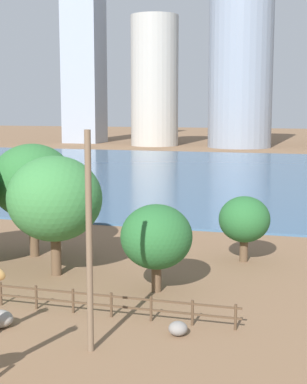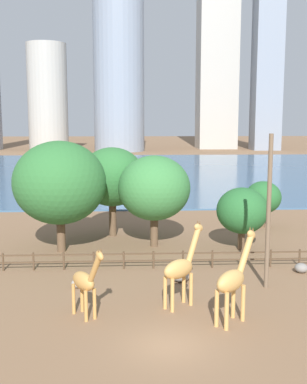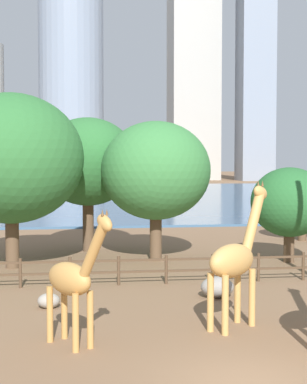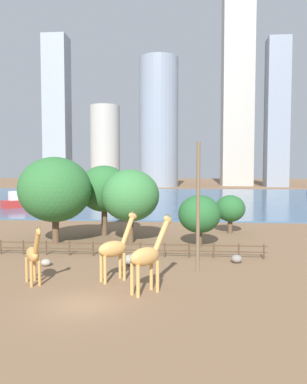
% 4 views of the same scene
% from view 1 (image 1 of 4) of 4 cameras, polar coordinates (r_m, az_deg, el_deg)
% --- Properties ---
extents(ground_plane, '(400.00, 400.00, 0.00)m').
position_cam_1_polar(ground_plane, '(97.41, 6.38, 1.90)').
color(ground_plane, brown).
extents(harbor_water, '(180.00, 86.00, 0.20)m').
position_cam_1_polar(harbor_water, '(94.47, 6.07, 1.77)').
color(harbor_water, '#3D6084').
rests_on(harbor_water, ground).
extents(utility_pole, '(0.28, 0.28, 9.83)m').
position_cam_1_polar(utility_pole, '(25.74, -6.26, -4.96)').
color(utility_pole, brown).
rests_on(utility_pole, ground).
extents(boulder_near_fence, '(1.35, 1.14, 0.85)m').
position_cam_1_polar(boulder_near_fence, '(30.57, -14.68, -11.80)').
color(boulder_near_fence, gray).
rests_on(boulder_near_fence, ground).
extents(boulder_small, '(0.92, 0.91, 0.69)m').
position_cam_1_polar(boulder_small, '(28.68, 2.39, -13.08)').
color(boulder_small, gray).
rests_on(boulder_small, ground).
extents(enclosure_fence, '(26.12, 0.14, 1.30)m').
position_cam_1_polar(enclosure_fence, '(33.58, -14.49, -9.36)').
color(enclosure_fence, '#4C3826').
rests_on(enclosure_fence, ground).
extents(tree_left_large, '(5.98, 5.98, 8.17)m').
position_cam_1_polar(tree_left_large, '(42.89, -11.65, 0.98)').
color(tree_left_large, brown).
rests_on(tree_left_large, ground).
extents(tree_center_broad, '(4.21, 4.21, 5.19)m').
position_cam_1_polar(tree_center_broad, '(34.25, 0.29, -4.38)').
color(tree_center_broad, brown).
rests_on(tree_center_broad, ground).
extents(tree_right_tall, '(6.05, 6.05, 7.73)m').
position_cam_1_polar(tree_right_tall, '(37.80, -9.56, -0.66)').
color(tree_right_tall, brown).
rests_on(tree_right_tall, ground).
extents(tree_right_small, '(3.58, 3.58, 4.62)m').
position_cam_1_polar(tree_right_small, '(41.42, 8.81, -2.67)').
color(tree_right_small, brown).
rests_on(tree_right_small, ground).
extents(skyline_tower_needle, '(13.01, 13.01, 35.05)m').
position_cam_1_polar(skyline_tower_needle, '(163.37, 0.10, 10.68)').
color(skyline_tower_needle, '#ADA89E').
rests_on(skyline_tower_needle, ground).
extents(skyline_tower_glass, '(10.62, 10.16, 67.69)m').
position_cam_1_polar(skyline_tower_glass, '(179.24, -6.82, 15.65)').
color(skyline_tower_glass, '#939EAD').
rests_on(skyline_tower_glass, ground).
extents(skyline_block_left, '(16.70, 16.70, 54.73)m').
position_cam_1_polar(skyline_block_left, '(158.85, 8.51, 14.22)').
color(skyline_block_left, gray).
rests_on(skyline_block_left, ground).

